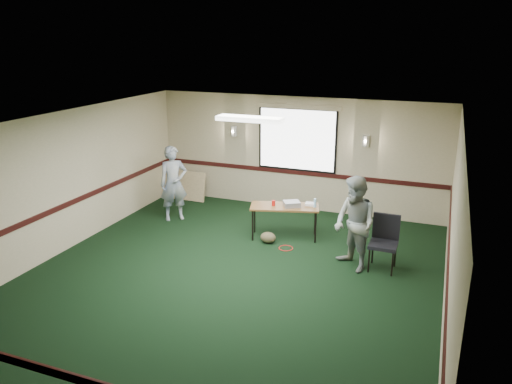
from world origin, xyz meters
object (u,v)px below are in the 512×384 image
(folding_table, at_px, (285,208))
(conference_chair, at_px, (385,238))
(projector, at_px, (292,204))
(person_right, at_px, (355,224))
(person_left, at_px, (174,183))

(folding_table, distance_m, conference_chair, 2.22)
(projector, xyz_separation_m, conference_chair, (1.96, -0.70, -0.17))
(conference_chair, distance_m, person_right, 0.63)
(person_left, bearing_deg, person_right, -55.35)
(projector, distance_m, conference_chair, 2.09)
(projector, distance_m, person_left, 2.83)
(folding_table, height_order, projector, projector)
(projector, xyz_separation_m, person_left, (-2.82, 0.12, 0.10))
(projector, relative_size, person_left, 0.19)
(projector, bearing_deg, person_right, -63.16)
(folding_table, bearing_deg, person_left, 161.10)
(projector, bearing_deg, person_left, 147.36)
(person_right, bearing_deg, projector, -169.89)
(projector, distance_m, person_right, 1.74)
(person_right, bearing_deg, person_left, -150.90)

